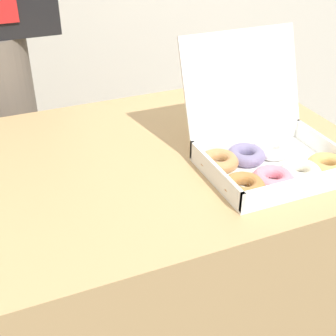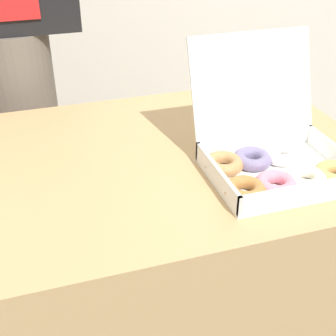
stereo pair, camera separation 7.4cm
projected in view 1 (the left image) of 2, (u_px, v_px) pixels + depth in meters
table at (128, 284)px, 1.27m from camera, size 1.16×0.71×0.77m
donut_box at (266, 152)px, 1.03m from camera, size 0.32×0.31×0.27m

